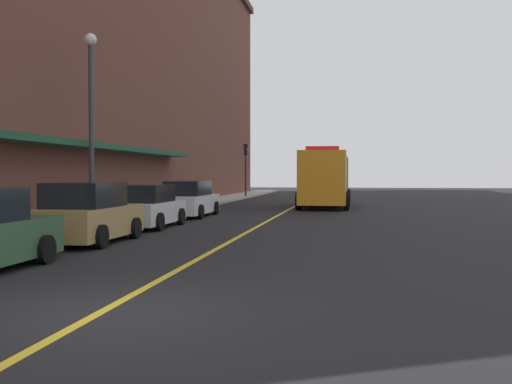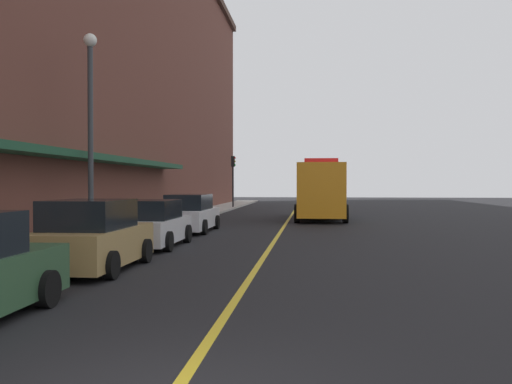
% 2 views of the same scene
% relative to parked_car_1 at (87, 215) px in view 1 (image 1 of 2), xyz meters
% --- Properties ---
extents(ground_plane, '(112.00, 112.00, 0.00)m').
position_rel_parked_car_1_xyz_m(ground_plane, '(3.96, 16.88, -0.81)').
color(ground_plane, black).
extents(sidewalk_left, '(2.40, 70.00, 0.15)m').
position_rel_parked_car_1_xyz_m(sidewalk_left, '(-2.24, 16.88, -0.73)').
color(sidewalk_left, '#ADA8A0').
rests_on(sidewalk_left, ground).
extents(lane_center_stripe, '(0.16, 70.00, 0.01)m').
position_rel_parked_car_1_xyz_m(lane_center_stripe, '(3.96, 16.88, -0.80)').
color(lane_center_stripe, gold).
rests_on(lane_center_stripe, ground).
extents(brick_building_left, '(9.96, 64.00, 19.57)m').
position_rel_parked_car_1_xyz_m(brick_building_left, '(-7.84, 15.88, 8.99)').
color(brick_building_left, brown).
rests_on(brick_building_left, ground).
extents(parked_car_1, '(2.11, 4.21, 1.72)m').
position_rel_parked_car_1_xyz_m(parked_car_1, '(0.00, 0.00, 0.00)').
color(parked_car_1, '#A5844C').
rests_on(parked_car_1, ground).
extents(parked_car_2, '(1.96, 4.32, 1.57)m').
position_rel_parked_car_1_xyz_m(parked_car_2, '(0.02, 5.04, -0.07)').
color(parked_car_2, silver).
rests_on(parked_car_2, ground).
extents(parked_car_3, '(2.02, 4.84, 1.65)m').
position_rel_parked_car_1_xyz_m(parked_car_3, '(-0.00, 10.84, -0.03)').
color(parked_car_3, silver).
rests_on(parked_car_3, ground).
extents(utility_truck, '(2.93, 8.65, 3.47)m').
position_rel_parked_car_1_xyz_m(utility_truck, '(5.84, 19.91, 0.85)').
color(utility_truck, orange).
rests_on(utility_truck, ground).
extents(street_lamp_left, '(0.44, 0.44, 6.94)m').
position_rel_parked_car_1_xyz_m(street_lamp_left, '(-1.99, 4.74, 3.59)').
color(street_lamp_left, '#33383D').
rests_on(street_lamp_left, sidewalk_left).
extents(traffic_light_near, '(0.38, 0.36, 4.30)m').
position_rel_parked_car_1_xyz_m(traffic_light_near, '(-1.33, 33.27, 2.35)').
color(traffic_light_near, '#232326').
rests_on(traffic_light_near, sidewalk_left).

